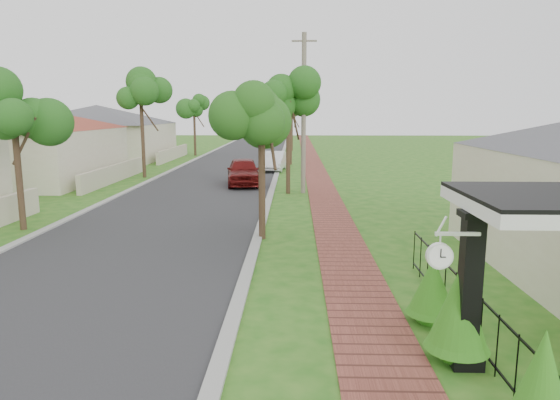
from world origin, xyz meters
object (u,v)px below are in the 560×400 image
(near_tree, at_px, (261,112))
(utility_pole, at_px, (304,114))
(parked_car_red, at_px, (244,172))
(porch_post, at_px, (469,298))
(parked_car_white, at_px, (274,161))
(station_clock, at_px, (441,254))

(near_tree, height_order, utility_pole, utility_pole)
(near_tree, bearing_deg, parked_car_red, 98.67)
(parked_car_red, bearing_deg, near_tree, -88.95)
(utility_pole, bearing_deg, porch_post, -82.36)
(parked_car_white, distance_m, station_clock, 27.51)
(parked_car_white, relative_size, station_clock, 5.20)
(parked_car_red, xyz_separation_m, near_tree, (1.80, -11.80, 3.22))
(parked_car_red, bearing_deg, parked_car_white, 71.14)
(porch_post, height_order, parked_car_red, porch_post)
(porch_post, relative_size, parked_car_red, 0.57)
(parked_car_red, bearing_deg, porch_post, -81.97)
(near_tree, bearing_deg, utility_pole, 81.05)
(station_clock, bearing_deg, parked_car_red, 103.79)
(near_tree, xyz_separation_m, station_clock, (3.16, -8.40, -2.03))
(parked_car_red, distance_m, parked_car_white, 7.19)
(parked_car_white, bearing_deg, parked_car_red, -95.77)
(parked_car_red, distance_m, station_clock, 20.84)
(parked_car_red, distance_m, near_tree, 12.37)
(parked_car_white, relative_size, utility_pole, 0.51)
(porch_post, height_order, near_tree, near_tree)
(parked_car_red, bearing_deg, station_clock, -83.84)
(utility_pole, distance_m, station_clock, 17.77)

